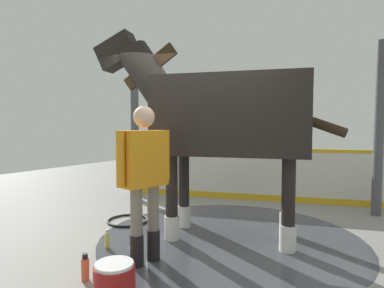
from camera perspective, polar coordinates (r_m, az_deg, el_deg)
ground_plane at (r=4.53m, az=2.44°, el=-16.36°), size 16.00×16.00×0.02m
wet_patch at (r=4.55m, az=6.79°, el=-16.14°), size 3.50×3.50×0.00m
barrier_wall at (r=6.64m, az=9.79°, el=-5.56°), size 1.72×4.95×1.06m
roof_post_near at (r=6.60m, az=-10.11°, el=2.79°), size 0.16×0.16×2.90m
roof_post_far at (r=6.16m, az=30.25°, el=2.31°), size 0.16×0.16×2.90m
horse at (r=4.30m, az=5.23°, el=4.77°), size 1.57×3.27×2.85m
handler at (r=3.54m, az=-8.42°, el=-5.08°), size 0.68×0.32×1.73m
wash_bucket at (r=3.20m, az=-13.61°, el=-22.24°), size 0.37×0.37×0.29m
bottle_shampoo at (r=4.27m, az=-14.86°, el=-16.06°), size 0.06×0.06×0.23m
bottle_spray at (r=3.53m, az=-18.43°, el=-20.18°), size 0.08×0.08×0.27m
hose_coil at (r=5.29m, az=-11.32°, el=-13.14°), size 0.65×0.65×0.03m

